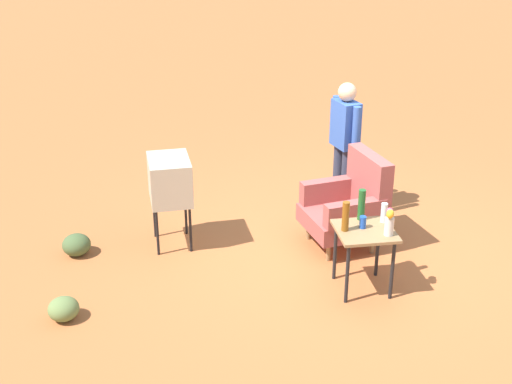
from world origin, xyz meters
The scene contains 12 objects.
ground_plane centered at (0.00, 0.00, 0.00)m, with size 60.00×60.00×0.00m, color #AD6033.
armchair centered at (-0.05, 0.01, 0.50)m, with size 0.89×0.91×1.06m.
side_table centered at (0.88, -0.11, 0.56)m, with size 0.56×0.56×0.66m.
tv_on_stand centered at (-0.36, -1.94, 0.78)m, with size 0.62×0.48×1.03m.
person_standing centered at (-0.91, 0.17, 0.94)m, with size 0.55×0.30×1.64m.
bottle_wine_green centered at (0.65, -0.09, 0.82)m, with size 0.07×0.07×0.32m, color #1E5623.
bottle_tall_amber centered at (0.86, -0.31, 0.81)m, with size 0.07×0.07×0.30m, color brown.
soda_can_blue centered at (0.84, -0.12, 0.72)m, with size 0.07×0.07×0.12m, color blue.
bottle_short_clear centered at (0.74, 0.12, 0.76)m, with size 0.06×0.06×0.20m, color silver.
flower_vase centered at (1.02, 0.08, 0.81)m, with size 0.14×0.10×0.27m.
shrub_near centered at (-0.27, -2.99, 0.12)m, with size 0.31×0.31×0.24m, color #475B33.
shrub_mid centered at (0.98, -3.01, 0.11)m, with size 0.29×0.29×0.22m, color olive.
Camera 1 is at (6.53, -2.06, 3.66)m, focal length 47.76 mm.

